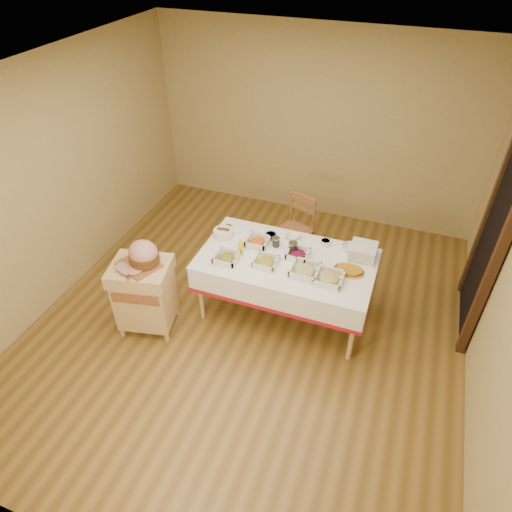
# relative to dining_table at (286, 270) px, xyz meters

# --- Properties ---
(room_shell) EXTENTS (5.00, 5.00, 5.00)m
(room_shell) POSITION_rel_dining_table_xyz_m (-0.30, -0.30, 0.70)
(room_shell) COLOR brown
(room_shell) RESTS_ON ground
(doorway) EXTENTS (0.09, 1.10, 2.20)m
(doorway) POSITION_rel_dining_table_xyz_m (1.90, 0.60, 0.51)
(doorway) COLOR black
(doorway) RESTS_ON ground
(dining_table) EXTENTS (1.82, 1.02, 0.76)m
(dining_table) POSITION_rel_dining_table_xyz_m (0.00, 0.00, 0.00)
(dining_table) COLOR #D6B576
(dining_table) RESTS_ON ground
(butcher_cart) EXTENTS (0.68, 0.61, 0.83)m
(butcher_cart) POSITION_rel_dining_table_xyz_m (-1.32, -0.72, -0.12)
(butcher_cart) COLOR #D6B576
(butcher_cart) RESTS_ON ground
(dining_chair) EXTENTS (0.49, 0.48, 0.88)m
(dining_chair) POSITION_rel_dining_table_xyz_m (-0.18, 0.99, -0.15)
(dining_chair) COLOR #985831
(dining_chair) RESTS_ON ground
(ham_on_board) EXTENTS (0.42, 0.40, 0.28)m
(ham_on_board) POSITION_rel_dining_table_xyz_m (-1.27, -0.68, 0.35)
(ham_on_board) COLOR #985831
(ham_on_board) RESTS_ON butcher_cart
(serving_dish_a) EXTENTS (0.24, 0.24, 0.10)m
(serving_dish_a) POSITION_rel_dining_table_xyz_m (-0.57, -0.25, 0.19)
(serving_dish_a) COLOR silver
(serving_dish_a) RESTS_ON dining_table
(serving_dish_b) EXTENTS (0.23, 0.23, 0.10)m
(serving_dish_b) POSITION_rel_dining_table_xyz_m (-0.17, -0.17, 0.19)
(serving_dish_b) COLOR silver
(serving_dish_b) RESTS_ON dining_table
(serving_dish_c) EXTENTS (0.28, 0.28, 0.11)m
(serving_dish_c) POSITION_rel_dining_table_xyz_m (0.24, -0.16, 0.20)
(serving_dish_c) COLOR silver
(serving_dish_c) RESTS_ON dining_table
(serving_dish_d) EXTENTS (0.27, 0.27, 0.10)m
(serving_dish_d) POSITION_rel_dining_table_xyz_m (0.49, -0.19, 0.20)
(serving_dish_d) COLOR silver
(serving_dish_d) RESTS_ON dining_table
(serving_dish_e) EXTENTS (0.24, 0.23, 0.11)m
(serving_dish_e) POSITION_rel_dining_table_xyz_m (-0.37, 0.12, 0.20)
(serving_dish_e) COLOR silver
(serving_dish_e) RESTS_ON dining_table
(serving_dish_f) EXTENTS (0.23, 0.22, 0.11)m
(serving_dish_f) POSITION_rel_dining_table_xyz_m (0.10, 0.07, 0.19)
(serving_dish_f) COLOR silver
(serving_dish_f) RESTS_ON dining_table
(small_bowl_left) EXTENTS (0.11, 0.11, 0.05)m
(small_bowl_left) POSITION_rel_dining_table_xyz_m (-0.78, 0.26, 0.19)
(small_bowl_left) COLOR silver
(small_bowl_left) RESTS_ON dining_table
(small_bowl_mid) EXTENTS (0.12, 0.12, 0.05)m
(small_bowl_mid) POSITION_rel_dining_table_xyz_m (-0.28, 0.29, 0.19)
(small_bowl_mid) COLOR navy
(small_bowl_mid) RESTS_ON dining_table
(small_bowl_right) EXTENTS (0.12, 0.12, 0.06)m
(small_bowl_right) POSITION_rel_dining_table_xyz_m (0.32, 0.37, 0.19)
(small_bowl_right) COLOR silver
(small_bowl_right) RESTS_ON dining_table
(bowl_white_imported) EXTENTS (0.19, 0.19, 0.04)m
(bowl_white_imported) POSITION_rel_dining_table_xyz_m (-0.05, 0.37, 0.18)
(bowl_white_imported) COLOR silver
(bowl_white_imported) RESTS_ON dining_table
(bowl_small_imported) EXTENTS (0.20, 0.20, 0.05)m
(bowl_small_imported) POSITION_rel_dining_table_xyz_m (0.58, 0.39, 0.19)
(bowl_small_imported) COLOR silver
(bowl_small_imported) RESTS_ON dining_table
(preserve_jar_left) EXTENTS (0.08, 0.08, 0.11)m
(preserve_jar_left) POSITION_rel_dining_table_xyz_m (-0.18, 0.16, 0.21)
(preserve_jar_left) COLOR silver
(preserve_jar_left) RESTS_ON dining_table
(preserve_jar_right) EXTENTS (0.10, 0.10, 0.12)m
(preserve_jar_right) POSITION_rel_dining_table_xyz_m (0.02, 0.12, 0.22)
(preserve_jar_right) COLOR silver
(preserve_jar_right) RESTS_ON dining_table
(mustard_bottle) EXTENTS (0.06, 0.06, 0.19)m
(mustard_bottle) POSITION_rel_dining_table_xyz_m (-0.48, -0.08, 0.24)
(mustard_bottle) COLOR yellow
(mustard_bottle) RESTS_ON dining_table
(bread_basket) EXTENTS (0.22, 0.22, 0.10)m
(bread_basket) POSITION_rel_dining_table_xyz_m (-0.78, 0.14, 0.20)
(bread_basket) COLOR white
(bread_basket) RESTS_ON dining_table
(plate_stack) EXTENTS (0.26, 0.26, 0.15)m
(plate_stack) POSITION_rel_dining_table_xyz_m (0.73, 0.30, 0.23)
(plate_stack) COLOR silver
(plate_stack) RESTS_ON dining_table
(brass_platter) EXTENTS (0.30, 0.22, 0.04)m
(brass_platter) POSITION_rel_dining_table_xyz_m (0.65, 0.01, 0.18)
(brass_platter) COLOR gold
(brass_platter) RESTS_ON dining_table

